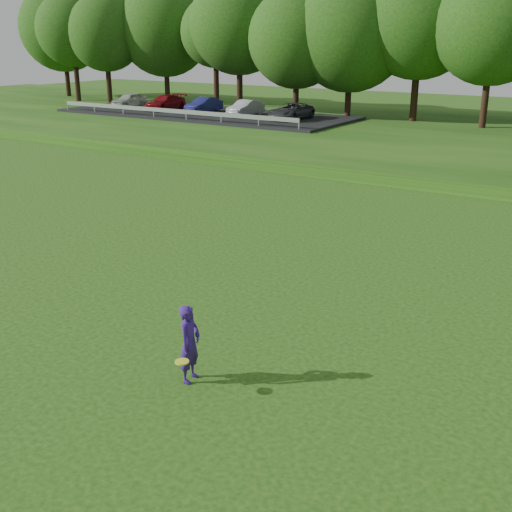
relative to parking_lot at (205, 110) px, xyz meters
The scene contains 4 objects.
ground 40.49m from the parking_lot, 54.16° to the right, with size 140.00×140.00×0.00m, color #18480D.
walking_path 26.96m from the parking_lot, 28.39° to the right, with size 130.00×1.60×0.04m, color gray.
parking_lot is the anchor object (origin of this frame).
woman 40.48m from the parking_lot, 53.56° to the right, with size 0.58×0.96×1.61m.
Camera 1 is at (7.61, -8.67, 6.56)m, focal length 45.00 mm.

